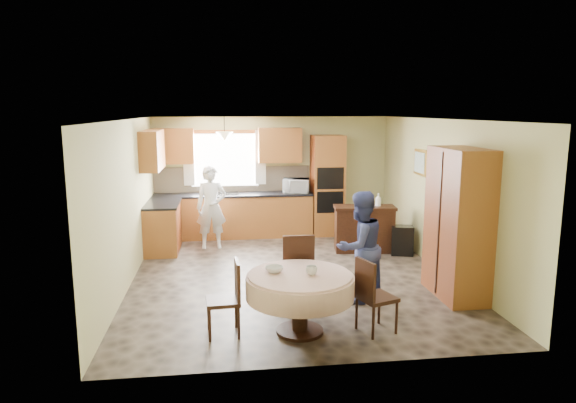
# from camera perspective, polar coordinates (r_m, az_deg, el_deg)

# --- Properties ---
(floor) EXTENTS (5.00, 6.00, 0.01)m
(floor) POSITION_cam_1_polar(r_m,az_deg,el_deg) (8.40, 0.29, -8.18)
(floor) COLOR brown
(floor) RESTS_ON ground
(ceiling) EXTENTS (5.00, 6.00, 0.01)m
(ceiling) POSITION_cam_1_polar(r_m,az_deg,el_deg) (7.98, 0.31, 9.12)
(ceiling) COLOR white
(ceiling) RESTS_ON wall_back
(wall_back) EXTENTS (5.00, 0.02, 2.50)m
(wall_back) POSITION_cam_1_polar(r_m,az_deg,el_deg) (11.05, -1.79, 2.91)
(wall_back) COLOR tan
(wall_back) RESTS_ON floor
(wall_front) EXTENTS (5.00, 0.02, 2.50)m
(wall_front) POSITION_cam_1_polar(r_m,az_deg,el_deg) (5.21, 4.75, -5.42)
(wall_front) COLOR tan
(wall_front) RESTS_ON floor
(wall_left) EXTENTS (0.02, 6.00, 2.50)m
(wall_left) POSITION_cam_1_polar(r_m,az_deg,el_deg) (8.15, -17.39, -0.16)
(wall_left) COLOR tan
(wall_left) RESTS_ON floor
(wall_right) EXTENTS (0.02, 6.00, 2.50)m
(wall_right) POSITION_cam_1_polar(r_m,az_deg,el_deg) (8.79, 16.68, 0.60)
(wall_right) COLOR tan
(wall_right) RESTS_ON floor
(window) EXTENTS (1.40, 0.03, 1.10)m
(window) POSITION_cam_1_polar(r_m,az_deg,el_deg) (10.93, -7.03, 4.61)
(window) COLOR white
(window) RESTS_ON wall_back
(curtain_left) EXTENTS (0.22, 0.02, 1.15)m
(curtain_left) POSITION_cam_1_polar(r_m,az_deg,el_deg) (10.90, -10.99, 4.75)
(curtain_left) COLOR white
(curtain_left) RESTS_ON wall_back
(curtain_right) EXTENTS (0.22, 0.02, 1.15)m
(curtain_right) POSITION_cam_1_polar(r_m,az_deg,el_deg) (10.91, -3.08, 4.93)
(curtain_right) COLOR white
(curtain_right) RESTS_ON wall_back
(base_cab_back) EXTENTS (3.30, 0.60, 0.88)m
(base_cab_back) POSITION_cam_1_polar(r_m,az_deg,el_deg) (10.83, -6.09, -1.63)
(base_cab_back) COLOR #B1712F
(base_cab_back) RESTS_ON floor
(counter_back) EXTENTS (3.30, 0.64, 0.04)m
(counter_back) POSITION_cam_1_polar(r_m,az_deg,el_deg) (10.75, -6.14, 0.77)
(counter_back) COLOR black
(counter_back) RESTS_ON base_cab_back
(base_cab_left) EXTENTS (0.60, 1.20, 0.88)m
(base_cab_left) POSITION_cam_1_polar(r_m,az_deg,el_deg) (10.02, -13.71, -2.84)
(base_cab_left) COLOR #B1712F
(base_cab_left) RESTS_ON floor
(counter_left) EXTENTS (0.64, 1.20, 0.04)m
(counter_left) POSITION_cam_1_polar(r_m,az_deg,el_deg) (9.92, -13.83, -0.26)
(counter_left) COLOR black
(counter_left) RESTS_ON base_cab_left
(backsplash) EXTENTS (3.30, 0.02, 0.55)m
(backsplash) POSITION_cam_1_polar(r_m,az_deg,el_deg) (10.99, -6.20, 2.46)
(backsplash) COLOR tan
(backsplash) RESTS_ON wall_back
(wall_cab_left) EXTENTS (0.85, 0.33, 0.72)m
(wall_cab_left) POSITION_cam_1_polar(r_m,az_deg,el_deg) (10.81, -12.66, 6.03)
(wall_cab_left) COLOR #B8622E
(wall_cab_left) RESTS_ON wall_back
(wall_cab_right) EXTENTS (0.90, 0.33, 0.72)m
(wall_cab_right) POSITION_cam_1_polar(r_m,az_deg,el_deg) (10.83, -0.93, 6.28)
(wall_cab_right) COLOR #B8622E
(wall_cab_right) RESTS_ON wall_back
(wall_cab_side) EXTENTS (0.33, 1.20, 0.72)m
(wall_cab_side) POSITION_cam_1_polar(r_m,az_deg,el_deg) (9.81, -14.86, 5.54)
(wall_cab_side) COLOR #B8622E
(wall_cab_side) RESTS_ON wall_left
(oven_tower) EXTENTS (0.66, 0.62, 2.12)m
(oven_tower) POSITION_cam_1_polar(r_m,az_deg,el_deg) (10.94, 4.38, 1.81)
(oven_tower) COLOR #B1712F
(oven_tower) RESTS_ON floor
(oven_upper) EXTENTS (0.56, 0.01, 0.45)m
(oven_upper) POSITION_cam_1_polar(r_m,az_deg,el_deg) (10.61, 4.74, 2.58)
(oven_upper) COLOR black
(oven_upper) RESTS_ON oven_tower
(oven_lower) EXTENTS (0.56, 0.01, 0.45)m
(oven_lower) POSITION_cam_1_polar(r_m,az_deg,el_deg) (10.69, 4.70, -0.08)
(oven_lower) COLOR black
(oven_lower) RESTS_ON oven_tower
(pendant) EXTENTS (0.36, 0.36, 0.18)m
(pendant) POSITION_cam_1_polar(r_m,az_deg,el_deg) (10.42, -7.07, 7.21)
(pendant) COLOR beige
(pendant) RESTS_ON ceiling
(sideboard) EXTENTS (1.19, 0.60, 0.81)m
(sideboard) POSITION_cam_1_polar(r_m,az_deg,el_deg) (9.79, 8.46, -3.16)
(sideboard) COLOR #33180E
(sideboard) RESTS_ON floor
(space_heater) EXTENTS (0.45, 0.36, 0.54)m
(space_heater) POSITION_cam_1_polar(r_m,az_deg,el_deg) (9.71, 12.56, -4.24)
(space_heater) COLOR black
(space_heater) RESTS_ON floor
(cupboard) EXTENTS (0.56, 1.11, 2.13)m
(cupboard) POSITION_cam_1_polar(r_m,az_deg,el_deg) (7.62, 18.38, -2.34)
(cupboard) COLOR #B1712F
(cupboard) RESTS_ON floor
(dining_table) EXTENTS (1.29, 1.29, 0.73)m
(dining_table) POSITION_cam_1_polar(r_m,az_deg,el_deg) (6.17, 1.34, -9.51)
(dining_table) COLOR #33180E
(dining_table) RESTS_ON floor
(chair_left) EXTENTS (0.42, 0.42, 0.90)m
(chair_left) POSITION_cam_1_polar(r_m,az_deg,el_deg) (6.20, -6.57, -10.19)
(chair_left) COLOR #33180E
(chair_left) RESTS_ON floor
(chair_back) EXTENTS (0.45, 0.45, 1.02)m
(chair_back) POSITION_cam_1_polar(r_m,az_deg,el_deg) (6.97, 1.06, -7.21)
(chair_back) COLOR #33180E
(chair_back) RESTS_ON floor
(chair_right) EXTENTS (0.51, 0.51, 0.92)m
(chair_right) POSITION_cam_1_polar(r_m,az_deg,el_deg) (6.27, 9.30, -9.93)
(chair_right) COLOR #33180E
(chair_right) RESTS_ON floor
(framed_picture) EXTENTS (0.06, 0.56, 0.46)m
(framed_picture) POSITION_cam_1_polar(r_m,az_deg,el_deg) (9.49, 14.55, 4.22)
(framed_picture) COLOR gold
(framed_picture) RESTS_ON wall_right
(microwave) EXTENTS (0.60, 0.46, 0.30)m
(microwave) POSITION_cam_1_polar(r_m,az_deg,el_deg) (10.78, 0.88, 1.77)
(microwave) COLOR silver
(microwave) RESTS_ON counter_back
(person_sink) EXTENTS (0.61, 0.42, 1.59)m
(person_sink) POSITION_cam_1_polar(r_m,az_deg,el_deg) (9.95, -8.51, -0.66)
(person_sink) COLOR silver
(person_sink) RESTS_ON floor
(person_dining) EXTENTS (0.94, 0.86, 1.56)m
(person_dining) POSITION_cam_1_polar(r_m,az_deg,el_deg) (7.18, 7.99, -5.01)
(person_dining) COLOR navy
(person_dining) RESTS_ON floor
(bowl_sideboard) EXTENTS (0.25, 0.25, 0.05)m
(bowl_sideboard) POSITION_cam_1_polar(r_m,az_deg,el_deg) (9.62, 6.66, -0.72)
(bowl_sideboard) COLOR #B2B2B2
(bowl_sideboard) RESTS_ON sideboard
(bottle_sideboard) EXTENTS (0.11, 0.11, 0.29)m
(bottle_sideboard) POSITION_cam_1_polar(r_m,az_deg,el_deg) (9.75, 9.98, 0.05)
(bottle_sideboard) COLOR silver
(bottle_sideboard) RESTS_ON sideboard
(cup_table) EXTENTS (0.15, 0.15, 0.11)m
(cup_table) POSITION_cam_1_polar(r_m,az_deg,el_deg) (6.08, 2.63, -7.66)
(cup_table) COLOR #B2B2B2
(cup_table) RESTS_ON dining_table
(bowl_table) EXTENTS (0.28, 0.28, 0.07)m
(bowl_table) POSITION_cam_1_polar(r_m,az_deg,el_deg) (6.18, -1.54, -7.55)
(bowl_table) COLOR #B2B2B2
(bowl_table) RESTS_ON dining_table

